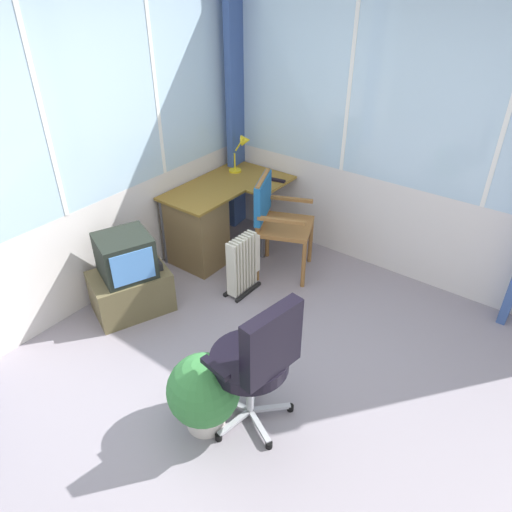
{
  "coord_description": "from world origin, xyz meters",
  "views": [
    {
      "loc": [
        -1.77,
        -1.26,
        2.67
      ],
      "look_at": [
        0.7,
        0.6,
        0.68
      ],
      "focal_mm": 33.32,
      "sensor_mm": 36.0,
      "label": 1
    }
  ],
  "objects_px": {
    "desk": "(200,227)",
    "desk_lamp": "(243,147)",
    "space_heater": "(244,264)",
    "tv_on_stand": "(130,278)",
    "tv_remote": "(278,180)",
    "office_chair": "(258,357)",
    "wooden_armchair": "(273,213)",
    "potted_plant": "(206,390)"
  },
  "relations": [
    {
      "from": "space_heater",
      "to": "desk",
      "type": "bearing_deg",
      "value": 78.07
    },
    {
      "from": "tv_remote",
      "to": "tv_on_stand",
      "type": "xyz_separation_m",
      "value": [
        -1.68,
        0.36,
        -0.41
      ]
    },
    {
      "from": "desk",
      "to": "space_heater",
      "type": "xyz_separation_m",
      "value": [
        -0.14,
        -0.66,
        -0.1
      ]
    },
    {
      "from": "wooden_armchair",
      "to": "space_heater",
      "type": "xyz_separation_m",
      "value": [
        -0.43,
        0.01,
        -0.34
      ]
    },
    {
      "from": "wooden_armchair",
      "to": "potted_plant",
      "type": "height_order",
      "value": "wooden_armchair"
    },
    {
      "from": "desk_lamp",
      "to": "potted_plant",
      "type": "distance_m",
      "value": 2.71
    },
    {
      "from": "desk",
      "to": "wooden_armchair",
      "type": "relative_size",
      "value": 1.28
    },
    {
      "from": "wooden_armchair",
      "to": "tv_remote",
      "type": "bearing_deg",
      "value": 29.46
    },
    {
      "from": "wooden_armchair",
      "to": "office_chair",
      "type": "distance_m",
      "value": 1.84
    },
    {
      "from": "space_heater",
      "to": "tv_remote",
      "type": "bearing_deg",
      "value": 15.45
    },
    {
      "from": "office_chair",
      "to": "potted_plant",
      "type": "bearing_deg",
      "value": 128.47
    },
    {
      "from": "desk_lamp",
      "to": "tv_on_stand",
      "type": "xyz_separation_m",
      "value": [
        -1.69,
        -0.09,
        -0.65
      ]
    },
    {
      "from": "tv_remote",
      "to": "office_chair",
      "type": "bearing_deg",
      "value": -158.66
    },
    {
      "from": "office_chair",
      "to": "space_heater",
      "type": "relative_size",
      "value": 1.78
    },
    {
      "from": "desk",
      "to": "space_heater",
      "type": "bearing_deg",
      "value": -101.93
    },
    {
      "from": "tv_on_stand",
      "to": "space_heater",
      "type": "height_order",
      "value": "tv_on_stand"
    },
    {
      "from": "desk",
      "to": "desk_lamp",
      "type": "bearing_deg",
      "value": 2.99
    },
    {
      "from": "tv_remote",
      "to": "office_chair",
      "type": "distance_m",
      "value": 2.34
    },
    {
      "from": "desk_lamp",
      "to": "potted_plant",
      "type": "bearing_deg",
      "value": -147.15
    },
    {
      "from": "desk_lamp",
      "to": "office_chair",
      "type": "distance_m",
      "value": 2.64
    },
    {
      "from": "tv_remote",
      "to": "potted_plant",
      "type": "distance_m",
      "value": 2.43
    },
    {
      "from": "wooden_armchair",
      "to": "potted_plant",
      "type": "xyz_separation_m",
      "value": [
        -1.76,
        -0.72,
        -0.3
      ]
    },
    {
      "from": "space_heater",
      "to": "office_chair",
      "type": "bearing_deg",
      "value": -138.38
    },
    {
      "from": "space_heater",
      "to": "potted_plant",
      "type": "height_order",
      "value": "space_heater"
    },
    {
      "from": "desk_lamp",
      "to": "office_chair",
      "type": "relative_size",
      "value": 0.38
    },
    {
      "from": "office_chair",
      "to": "potted_plant",
      "type": "distance_m",
      "value": 0.44
    },
    {
      "from": "desk",
      "to": "office_chair",
      "type": "relative_size",
      "value": 1.22
    },
    {
      "from": "wooden_armchair",
      "to": "potted_plant",
      "type": "relative_size",
      "value": 1.73
    },
    {
      "from": "wooden_armchair",
      "to": "tv_on_stand",
      "type": "relative_size",
      "value": 1.27
    },
    {
      "from": "office_chair",
      "to": "wooden_armchair",
      "type": "bearing_deg",
      "value": 32.46
    },
    {
      "from": "tv_on_stand",
      "to": "potted_plant",
      "type": "relative_size",
      "value": 1.36
    },
    {
      "from": "potted_plant",
      "to": "space_heater",
      "type": "bearing_deg",
      "value": 28.93
    },
    {
      "from": "desk",
      "to": "potted_plant",
      "type": "xyz_separation_m",
      "value": [
        -1.46,
        -1.39,
        -0.07
      ]
    },
    {
      "from": "office_chair",
      "to": "tv_on_stand",
      "type": "xyz_separation_m",
      "value": [
        0.31,
        1.59,
        -0.27
      ]
    },
    {
      "from": "desk_lamp",
      "to": "tv_on_stand",
      "type": "distance_m",
      "value": 1.81
    },
    {
      "from": "space_heater",
      "to": "tv_on_stand",
      "type": "bearing_deg",
      "value": 143.43
    },
    {
      "from": "wooden_armchair",
      "to": "office_chair",
      "type": "relative_size",
      "value": 0.96
    },
    {
      "from": "tv_on_stand",
      "to": "space_heater",
      "type": "xyz_separation_m",
      "value": [
        0.81,
        -0.6,
        -0.04
      ]
    },
    {
      "from": "wooden_armchair",
      "to": "tv_on_stand",
      "type": "bearing_deg",
      "value": 154.03
    },
    {
      "from": "tv_remote",
      "to": "potted_plant",
      "type": "relative_size",
      "value": 0.27
    },
    {
      "from": "desk_lamp",
      "to": "tv_remote",
      "type": "height_order",
      "value": "desk_lamp"
    },
    {
      "from": "tv_remote",
      "to": "office_chair",
      "type": "xyz_separation_m",
      "value": [
        -1.98,
        -1.23,
        -0.13
      ]
    }
  ]
}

